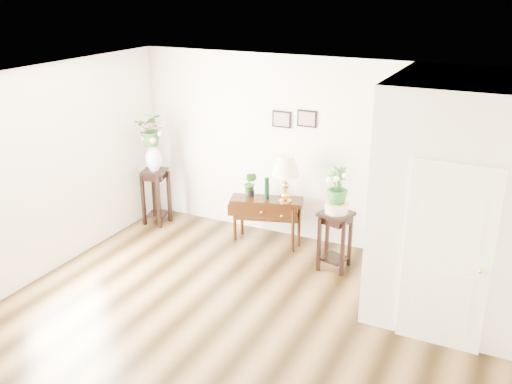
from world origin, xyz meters
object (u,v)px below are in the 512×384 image
Objects in this scene: table_lamp at (286,180)px; plant_stand_b at (335,241)px; console_table at (267,221)px; plant_stand_a at (156,197)px.

plant_stand_b is at bearing -20.44° from table_lamp.
table_lamp reaches higher than console_table.
console_table is 1.24m from plant_stand_b.
console_table is 1.17× the size of plant_stand_a.
console_table is at bearing 2.94° from plant_stand_a.
table_lamp reaches higher than plant_stand_b.
table_lamp is at bearing 159.56° from plant_stand_b.
plant_stand_b reaches higher than console_table.
console_table is at bearing 164.40° from plant_stand_b.
plant_stand_b is (0.89, -0.33, -0.65)m from table_lamp.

